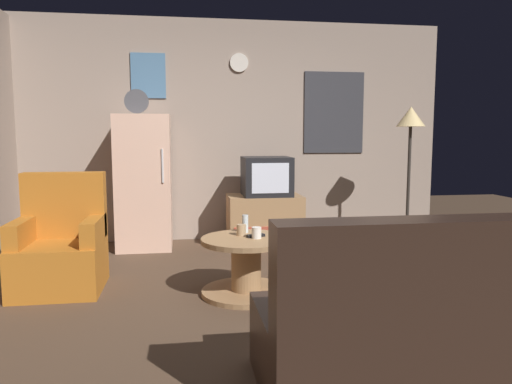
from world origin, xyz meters
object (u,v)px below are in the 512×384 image
at_px(fridge, 144,182).
at_px(couch, 432,331).
at_px(wine_glass, 245,224).
at_px(crt_tv, 266,176).
at_px(mug_ceramic_white, 257,233).
at_px(armchair, 61,249).
at_px(coffee_table, 246,266).
at_px(mug_ceramic_tan, 241,230).
at_px(remote_control, 256,236).
at_px(standing_lamp, 410,128).
at_px(tv_stand, 265,221).
at_px(book_stack, 332,242).

bearing_deg(fridge, couch, -64.34).
bearing_deg(wine_glass, crt_tv, 73.51).
distance_m(mug_ceramic_white, armchair, 1.65).
bearing_deg(coffee_table, couch, -65.86).
xyz_separation_m(mug_ceramic_white, mug_ceramic_tan, (-0.11, 0.13, 0.00)).
distance_m(mug_ceramic_white, remote_control, 0.06).
distance_m(crt_tv, mug_ceramic_white, 1.78).
relative_size(standing_lamp, couch, 0.94).
relative_size(fridge, mug_ceramic_tan, 19.67).
distance_m(crt_tv, remote_control, 1.73).
height_order(mug_ceramic_tan, armchair, armchair).
relative_size(tv_stand, crt_tv, 1.56).
relative_size(coffee_table, couch, 0.42).
distance_m(remote_control, armchair, 1.63).
xyz_separation_m(coffee_table, wine_glass, (0.02, 0.21, 0.31)).
bearing_deg(armchair, standing_lamp, 15.62).
xyz_separation_m(crt_tv, wine_glass, (-0.43, -1.47, -0.27)).
relative_size(mug_ceramic_white, mug_ceramic_tan, 1.00).
height_order(mug_ceramic_tan, couch, couch).
distance_m(armchair, book_stack, 2.91).
distance_m(coffee_table, mug_ceramic_tan, 0.30).
bearing_deg(crt_tv, remote_control, -102.71).
height_order(fridge, mug_ceramic_white, fridge).
height_order(mug_ceramic_white, armchair, armchair).
height_order(fridge, mug_ceramic_tan, fridge).
bearing_deg(coffee_table, fridge, 116.98).
distance_m(tv_stand, armchair, 2.33).
height_order(crt_tv, remote_control, crt_tv).
xyz_separation_m(crt_tv, remote_control, (-0.37, -1.66, -0.33)).
bearing_deg(mug_ceramic_white, mug_ceramic_tan, 128.50).
distance_m(wine_glass, book_stack, 1.79).
xyz_separation_m(standing_lamp, mug_ceramic_white, (-1.95, -1.41, -0.85)).
distance_m(crt_tv, armchair, 2.39).
distance_m(fridge, standing_lamp, 3.04).
height_order(coffee_table, couch, couch).
distance_m(crt_tv, wine_glass, 1.56).
bearing_deg(book_stack, fridge, 171.27).
height_order(fridge, coffee_table, fridge).
bearing_deg(remote_control, armchair, 148.54).
height_order(standing_lamp, armchair, standing_lamp).
bearing_deg(armchair, wine_glass, -6.73).
relative_size(standing_lamp, remote_control, 10.60).
bearing_deg(couch, standing_lamp, 66.38).
relative_size(crt_tv, standing_lamp, 0.34).
height_order(remote_control, book_stack, remote_control).
height_order(remote_control, armchair, armchair).
height_order(tv_stand, couch, couch).
distance_m(standing_lamp, coffee_table, 2.70).
distance_m(coffee_table, armchair, 1.56).
bearing_deg(book_stack, standing_lamp, -7.45).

